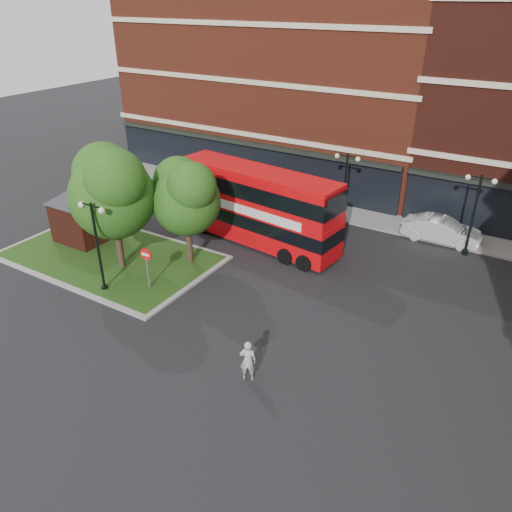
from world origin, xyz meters
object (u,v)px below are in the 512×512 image
Objects in this scene: bus at (257,202)px; woman at (248,361)px; car_silver at (316,210)px; car_white at (441,230)px.

bus reaches higher than woman.
bus reaches higher than car_silver.
car_silver is at bearing 79.02° from bus.
bus is 2.33× the size of car_white.
bus is 5.70m from car_silver.
car_white is (3.60, 17.15, -0.15)m from woman.
bus is 5.92× the size of woman.
car_white is at bearing -77.64° from car_silver.
woman is 17.52m from car_white.
woman is 16.77m from car_silver.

